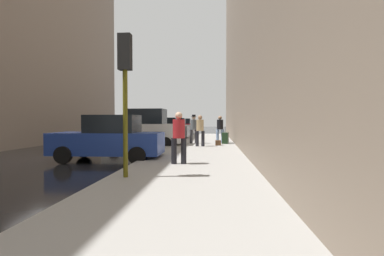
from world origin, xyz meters
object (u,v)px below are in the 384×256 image
at_px(fire_hydrant, 179,137).
at_px(pedestrian_in_jeans, 220,128).
at_px(parked_gray_coupe, 163,129).
at_px(pedestrian_in_red_jacket, 179,135).
at_px(parked_white_van, 145,130).
at_px(parked_silver_sedan, 174,127).
at_px(parked_blue_sedan, 109,139).
at_px(pedestrian_in_tan_coat, 200,129).
at_px(traffic_light, 125,74).
at_px(parked_red_hatchback, 182,126).
at_px(pedestrian_with_beanie, 194,127).
at_px(rolling_suitcase, 225,138).
at_px(duffel_bag, 218,143).

distance_m(fire_hydrant, pedestrian_in_jeans, 2.79).
xyz_separation_m(parked_gray_coupe, fire_hydrant, (1.80, -4.28, -0.35)).
height_order(parked_gray_coupe, pedestrian_in_red_jacket, pedestrian_in_red_jacket).
relative_size(parked_white_van, parked_silver_sedan, 1.10).
xyz_separation_m(fire_hydrant, pedestrian_in_red_jacket, (1.13, -9.90, 0.61)).
xyz_separation_m(parked_blue_sedan, fire_hydrant, (1.80, 8.25, -0.35)).
relative_size(fire_hydrant, pedestrian_in_tan_coat, 0.41).
bearing_deg(traffic_light, fire_hydrant, 90.23).
bearing_deg(parked_gray_coupe, parked_red_hatchback, 90.00).
xyz_separation_m(parked_red_hatchback, pedestrian_with_beanie, (2.84, -19.20, 0.29)).
bearing_deg(fire_hydrant, pedestrian_with_beanie, -50.24).
height_order(pedestrian_in_red_jacket, rolling_suitcase, pedestrian_in_red_jacket).
bearing_deg(duffel_bag, parked_gray_coupe, 122.65).
xyz_separation_m(parked_blue_sedan, parked_gray_coupe, (-0.00, 12.53, 0.00)).
xyz_separation_m(fire_hydrant, rolling_suitcase, (2.98, -1.26, -0.01)).
bearing_deg(parked_red_hatchback, pedestrian_with_beanie, -81.59).
bearing_deg(parked_gray_coupe, parked_blue_sedan, -90.00).
bearing_deg(rolling_suitcase, pedestrian_with_beanie, 179.53).
relative_size(parked_blue_sedan, parked_gray_coupe, 0.99).
xyz_separation_m(parked_white_van, rolling_suitcase, (4.78, 0.94, -0.54)).
bearing_deg(traffic_light, duffel_bag, 75.81).
bearing_deg(pedestrian_in_red_jacket, rolling_suitcase, 77.92).
distance_m(parked_white_van, pedestrian_with_beanie, 3.00).
height_order(parked_blue_sedan, fire_hydrant, parked_blue_sedan).
distance_m(parked_red_hatchback, fire_hydrant, 18.05).
relative_size(fire_hydrant, duffel_bag, 1.60).
distance_m(parked_white_van, pedestrian_in_tan_coat, 3.49).
bearing_deg(parked_silver_sedan, traffic_light, -85.43).
bearing_deg(parked_white_van, parked_red_hatchback, 90.00).
bearing_deg(duffel_bag, pedestrian_in_red_jacket, -100.68).
distance_m(parked_blue_sedan, pedestrian_in_red_jacket, 3.37).
xyz_separation_m(parked_white_van, traffic_light, (1.85, -10.07, 1.73)).
distance_m(parked_white_van, duffel_bag, 4.40).
distance_m(parked_silver_sedan, pedestrian_with_beanie, 12.51).
bearing_deg(fire_hydrant, parked_white_van, -129.33).
relative_size(parked_silver_sedan, parked_red_hatchback, 0.99).
bearing_deg(pedestrian_in_tan_coat, parked_gray_coupe, 113.85).
bearing_deg(fire_hydrant, duffel_bag, -44.49).
bearing_deg(rolling_suitcase, pedestrian_in_tan_coat, -126.30).
relative_size(parked_red_hatchback, traffic_light, 1.18).
relative_size(parked_blue_sedan, pedestrian_with_beanie, 2.38).
height_order(parked_gray_coupe, pedestrian_in_jeans, pedestrian_in_jeans).
relative_size(parked_gray_coupe, duffel_bag, 9.67).
distance_m(parked_blue_sedan, parked_gray_coupe, 12.53).
distance_m(parked_white_van, pedestrian_in_jeans, 4.78).
bearing_deg(parked_silver_sedan, pedestrian_in_tan_coat, -76.81).
bearing_deg(pedestrian_in_red_jacket, pedestrian_in_jeans, 80.67).
bearing_deg(pedestrian_in_red_jacket, parked_silver_sedan, 98.01).
relative_size(pedestrian_in_jeans, pedestrian_in_red_jacket, 1.00).
relative_size(parked_gray_coupe, pedestrian_with_beanie, 2.39).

